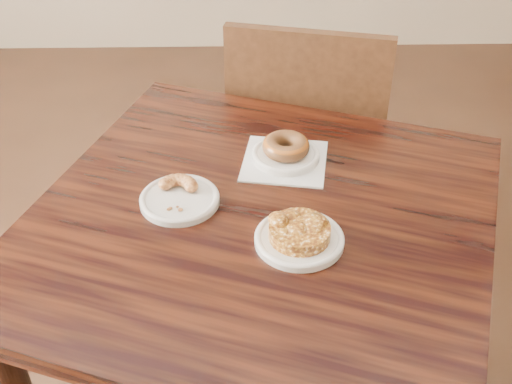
{
  "coord_description": "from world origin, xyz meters",
  "views": [
    {
      "loc": [
        -0.07,
        -0.87,
        1.51
      ],
      "look_at": [
        -0.05,
        0.07,
        0.8
      ],
      "focal_mm": 45.0,
      "sensor_mm": 36.0,
      "label": 1
    }
  ],
  "objects_px": {
    "chair_far": "(310,148)",
    "cruller_fragment": "(179,192)",
    "cafe_table": "(259,345)",
    "apple_fritter": "(300,229)",
    "glazed_donut": "(286,146)"
  },
  "relations": [
    {
      "from": "cafe_table",
      "to": "apple_fritter",
      "type": "bearing_deg",
      "value": -30.35
    },
    {
      "from": "chair_far",
      "to": "cruller_fragment",
      "type": "height_order",
      "value": "chair_far"
    },
    {
      "from": "cafe_table",
      "to": "chair_far",
      "type": "height_order",
      "value": "chair_far"
    },
    {
      "from": "chair_far",
      "to": "apple_fritter",
      "type": "distance_m",
      "value": 0.84
    },
    {
      "from": "glazed_donut",
      "to": "apple_fritter",
      "type": "bearing_deg",
      "value": -88.14
    },
    {
      "from": "glazed_donut",
      "to": "apple_fritter",
      "type": "relative_size",
      "value": 0.65
    },
    {
      "from": "chair_far",
      "to": "apple_fritter",
      "type": "height_order",
      "value": "chair_far"
    },
    {
      "from": "cafe_table",
      "to": "glazed_donut",
      "type": "height_order",
      "value": "glazed_donut"
    },
    {
      "from": "cafe_table",
      "to": "apple_fritter",
      "type": "relative_size",
      "value": 5.54
    },
    {
      "from": "glazed_donut",
      "to": "cruller_fragment",
      "type": "relative_size",
      "value": 1.06
    },
    {
      "from": "cafe_table",
      "to": "cruller_fragment",
      "type": "relative_size",
      "value": 9.1
    },
    {
      "from": "cafe_table",
      "to": "cruller_fragment",
      "type": "height_order",
      "value": "cruller_fragment"
    },
    {
      "from": "glazed_donut",
      "to": "apple_fritter",
      "type": "xyz_separation_m",
      "value": [
        0.01,
        -0.26,
        -0.0
      ]
    },
    {
      "from": "chair_far",
      "to": "glazed_donut",
      "type": "bearing_deg",
      "value": 90.38
    },
    {
      "from": "cafe_table",
      "to": "cruller_fragment",
      "type": "distance_m",
      "value": 0.43
    }
  ]
}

